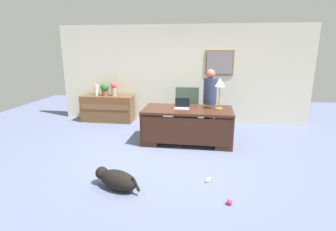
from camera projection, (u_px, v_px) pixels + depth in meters
The scene contains 14 objects.
ground_plane at pixel (168, 156), 5.24m from camera, with size 12.00×12.00×0.00m, color slate.
back_wall at pixel (181, 74), 7.39m from camera, with size 7.00×0.16×2.70m.
desk at pixel (187, 124), 5.86m from camera, with size 1.96×0.97×0.78m.
credenza at pixel (108, 109), 7.59m from camera, with size 1.48×0.50×0.75m.
armchair at pixel (186, 112), 6.76m from camera, with size 0.60×0.59×1.10m.
person_standing at pixel (210, 101), 6.40m from camera, with size 0.32×0.32×1.59m.
dog_lying at pixel (116, 179), 3.99m from camera, with size 0.79×0.51×0.30m.
laptop at pixel (182, 106), 5.81m from camera, with size 0.32×0.22×0.22m.
desk_lamp at pixel (220, 84), 5.63m from camera, with size 0.22×0.22×0.68m.
vase_with_flowers at pixel (114, 88), 7.41m from camera, with size 0.17×0.17×0.39m.
vase_empty at pixel (97, 90), 7.50m from camera, with size 0.12×0.12×0.32m, color silver.
potted_plant at pixel (105, 89), 7.45m from camera, with size 0.24×0.24×0.36m.
dog_toy_ball at pixel (230, 202), 3.60m from camera, with size 0.08×0.08×0.08m, color #D8338C.
dog_toy_bone at pixel (208, 180), 4.24m from camera, with size 0.16×0.05×0.05m, color beige.
Camera 1 is at (0.71, -4.82, 2.10)m, focal length 28.08 mm.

